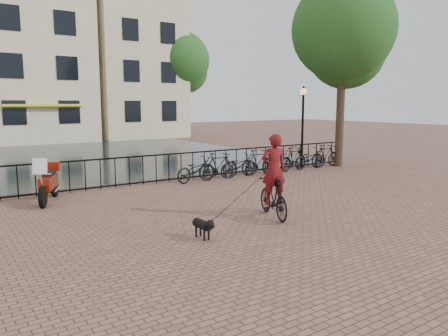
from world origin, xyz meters
TOP-DOWN VIEW (x-y plane):
  - ground at (0.00, 0.00)m, footprint 100.00×100.00m
  - canal_water at (0.00, 17.30)m, footprint 20.00×20.00m
  - railing at (0.00, 8.00)m, footprint 20.00×0.05m
  - canal_house_mid at (0.50, 30.00)m, footprint 8.00×9.50m
  - canal_house_right at (8.50, 30.00)m, footprint 7.00×9.00m
  - tree_near_right at (9.20, 7.30)m, footprint 4.48×4.48m
  - tree_far_right at (12.00, 27.00)m, footprint 4.76×4.76m
  - lamp_post at (7.20, 7.60)m, footprint 0.30×0.30m
  - cyclist at (0.85, 2.09)m, footprint 1.03×1.84m
  - dog at (-1.50, 1.60)m, footprint 0.24×0.72m
  - motorcycle at (-3.34, 7.03)m, footprint 1.24×1.96m
  - parked_bike_0 at (1.80, 7.40)m, footprint 1.78×0.82m
  - parked_bike_1 at (2.75, 7.40)m, footprint 1.68×0.54m
  - parked_bike_2 at (3.70, 7.40)m, footprint 1.72×0.60m
  - parked_bike_3 at (4.65, 7.40)m, footprint 1.66×0.47m
  - parked_bike_4 at (5.60, 7.40)m, footprint 1.78×0.84m
  - parked_bike_5 at (6.55, 7.40)m, footprint 1.72×0.73m
  - parked_bike_6 at (7.50, 7.40)m, footprint 1.74×0.67m
  - parked_bike_7 at (8.45, 7.40)m, footprint 1.67×0.51m

SIDE VIEW (x-z plane):
  - ground at x=0.00m, z-range 0.00..0.00m
  - canal_water at x=0.00m, z-range 0.00..0.00m
  - dog at x=-1.50m, z-range 0.00..0.48m
  - parked_bike_0 at x=1.80m, z-range 0.00..0.90m
  - parked_bike_2 at x=3.70m, z-range 0.00..0.90m
  - parked_bike_4 at x=5.60m, z-range 0.00..0.90m
  - parked_bike_6 at x=7.50m, z-range 0.00..0.90m
  - parked_bike_1 at x=2.75m, z-range 0.00..1.00m
  - parked_bike_3 at x=4.65m, z-range 0.00..1.00m
  - parked_bike_5 at x=6.55m, z-range 0.00..1.00m
  - parked_bike_7 at x=8.45m, z-range 0.00..1.00m
  - railing at x=0.00m, z-range -0.01..1.02m
  - motorcycle at x=-3.34m, z-range 0.00..1.39m
  - cyclist at x=0.85m, z-range -0.29..2.13m
  - lamp_post at x=7.20m, z-range 0.65..4.10m
  - canal_house_mid at x=0.50m, z-range 0.00..11.80m
  - tree_near_right at x=9.20m, z-range 1.85..10.09m
  - tree_far_right at x=12.00m, z-range 1.97..10.73m
  - canal_house_right at x=8.50m, z-range 0.00..13.30m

